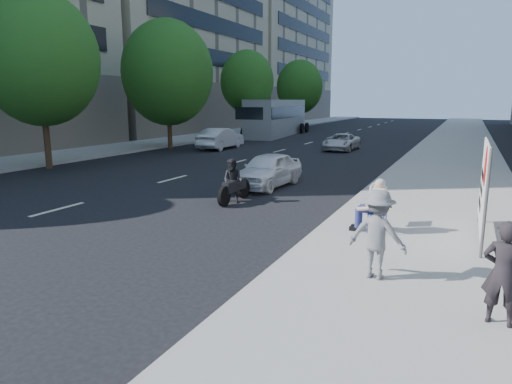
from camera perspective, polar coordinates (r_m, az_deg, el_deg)
The scene contains 17 objects.
ground at distance 9.53m, azimuth -5.90°, elevation -8.63°, with size 160.00×160.00×0.00m, color black.
near_sidewalk at distance 27.86m, azimuth 23.46°, elevation 3.91°, with size 5.00×120.00×0.15m, color #9B9991.
far_sidewalk at distance 35.11m, azimuth -12.84°, elevation 5.93°, with size 4.50×120.00×0.15m, color #9B9991.
far_bldg_north at distance 78.54m, azimuth -1.65°, elevation 19.27°, with size 22.00×28.00×28.00m, color tan.
tree_far_b at distance 24.18m, azimuth -25.42°, elevation 14.79°, with size 5.40×5.40×8.24m.
tree_far_c at distance 31.59m, azimuth -11.00°, elevation 14.41°, with size 6.00×6.00×8.47m.
tree_far_d at distance 41.93m, azimuth -1.12°, elevation 13.64°, with size 4.80×4.80×7.65m.
tree_far_e at distance 54.85m, azimuth 5.46°, elevation 12.95°, with size 5.40×5.40×7.89m.
seated_protester at distance 11.22m, azimuth 14.47°, elevation -1.23°, with size 0.83×1.11×1.31m.
jogger at distance 8.31m, azimuth 14.94°, elevation -5.14°, with size 1.03×0.59×1.59m, color slate.
pedestrian_woman at distance 7.27m, azimuth 28.50°, elevation -8.93°, with size 0.55×0.36×1.50m, color black.
protest_banner at distance 11.44m, azimuth 26.57°, elevation 0.86°, with size 0.08×3.06×2.20m.
white_sedan_near at distance 17.40m, azimuth 1.47°, elevation 2.78°, with size 1.53×3.80×1.29m, color white.
white_sedan_mid at distance 31.26m, azimuth -4.46°, elevation 6.69°, with size 1.49×4.28×1.41m, color silver.
white_sedan_far at distance 30.84m, azimuth 10.65°, elevation 6.17°, with size 1.80×3.90×1.08m, color silver.
motorcycle at distance 14.69m, azimuth -2.85°, elevation 1.13°, with size 0.70×2.04×1.42m.
bus at distance 43.13m, azimuth 2.65°, elevation 9.24°, with size 3.79×12.27×3.30m.
Camera 1 is at (4.62, -7.68, 3.26)m, focal length 32.00 mm.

